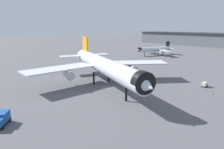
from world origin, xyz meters
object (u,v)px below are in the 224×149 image
at_px(service_truck_front, 1,119).
at_px(traffic_cone_near_nose, 212,93).
at_px(baggage_tug_wing, 109,64).
at_px(airliner_far_taxiway, 155,49).
at_px(baggage_cart_trailing, 205,84).
at_px(airliner_near_gate, 103,66).

distance_m(service_truck_front, traffic_cone_near_nose, 64.70).
distance_m(service_truck_front, baggage_tug_wing, 78.34).
relative_size(airliner_far_taxiway, baggage_tug_wing, 9.96).
distance_m(service_truck_front, baggage_cart_trailing, 69.24).
bearing_deg(service_truck_front, airliner_near_gate, 142.94).
bearing_deg(airliner_far_taxiway, baggage_cart_trailing, 63.12).
height_order(service_truck_front, traffic_cone_near_nose, service_truck_front).
bearing_deg(baggage_cart_trailing, airliner_far_taxiway, 48.88).
xyz_separation_m(service_truck_front, baggage_tug_wing, (-34.14, 70.50, -0.62)).
bearing_deg(traffic_cone_near_nose, baggage_cart_trailing, 126.20).
distance_m(airliner_far_taxiway, baggage_cart_trailing, 89.86).
bearing_deg(traffic_cone_near_nose, baggage_tug_wing, 169.01).
bearing_deg(service_truck_front, airliner_far_taxiway, 149.71).
bearing_deg(airliner_near_gate, traffic_cone_near_nose, 50.03).
bearing_deg(baggage_tug_wing, traffic_cone_near_nose, 24.29).
bearing_deg(traffic_cone_near_nose, service_truck_front, -115.25).
bearing_deg(baggage_cart_trailing, airliner_near_gate, 134.37).
xyz_separation_m(airliner_far_taxiway, baggage_tug_wing, (6.31, -59.01, -3.74)).
bearing_deg(airliner_near_gate, baggage_tug_wing, 154.03).
relative_size(airliner_far_taxiway, traffic_cone_near_nose, 44.30).
height_order(baggage_tug_wing, traffic_cone_near_nose, baggage_tug_wing).
bearing_deg(airliner_far_taxiway, traffic_cone_near_nose, 62.39).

